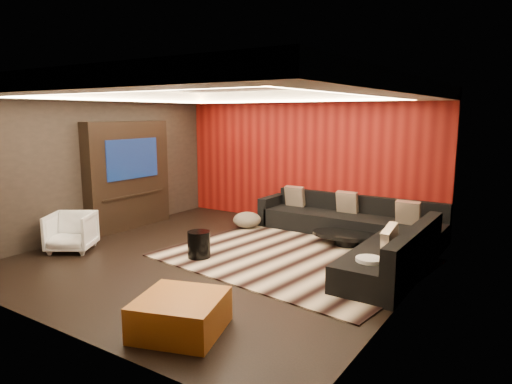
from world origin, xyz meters
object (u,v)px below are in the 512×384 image
Objects in this scene: armchair at (71,232)px; sectional_sofa at (363,233)px; white_side_table at (368,274)px; drum_stool at (199,244)px; orange_ottoman at (181,314)px; coffee_table at (348,239)px.

sectional_sofa is (4.15, 2.95, -0.07)m from armchair.
white_side_table is 0.61× the size of armchair.
white_side_table is at bearing -67.56° from sectional_sofa.
drum_stool is 2.55m from orange_ottoman.
armchair is at bearing -157.64° from drum_stool.
sectional_sofa is (0.26, 0.04, 0.13)m from coffee_table.
sectional_sofa is at bearing 8.36° from coffee_table.
drum_stool is at bearing -134.34° from sectional_sofa.
armchair is 0.20× the size of sectional_sofa.
drum_stool is at bearing -175.52° from white_side_table.
orange_ottoman is 0.24× the size of sectional_sofa.
drum_stool is 0.12× the size of sectional_sofa.
coffee_table is 1.74× the size of armchair.
orange_ottoman is 3.82m from armchair.
sectional_sofa is (2.03, 2.07, 0.02)m from drum_stool.
white_side_table is 5.04m from armchair.
armchair is at bearing -144.64° from sectional_sofa.
sectional_sofa reaches higher than drum_stool.
orange_ottoman is 4.17m from sectional_sofa.
drum_stool is 2.30m from armchair.
orange_ottoman is (-1.30, -2.29, -0.03)m from white_side_table.
coffee_table is 2.86× the size of white_side_table.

